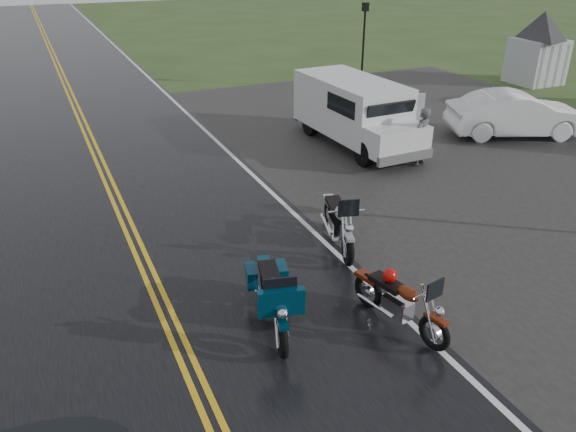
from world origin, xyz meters
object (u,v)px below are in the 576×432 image
object	(u,v)px
motorcycle_teal	(282,323)
motorcycle_silver	(348,237)
person_at_van	(421,138)
visitor_center	(542,30)
van_white	(366,132)
lamp_post_far_right	(363,46)
sedan_white	(516,115)
motorcycle_red	(436,321)

from	to	relation	value
motorcycle_teal	motorcycle_silver	size ratio (longest dim) A/B	0.99
person_at_van	visitor_center	bearing A→B (deg)	-173.50
motorcycle_silver	person_at_van	size ratio (longest dim) A/B	1.37
person_at_van	motorcycle_silver	bearing A→B (deg)	16.99
van_white	lamp_post_far_right	world-z (taller)	lamp_post_far_right
motorcycle_teal	sedan_white	bearing A→B (deg)	44.89
sedan_white	visitor_center	bearing A→B (deg)	-27.57
person_at_van	motorcycle_red	bearing A→B (deg)	31.36
lamp_post_far_right	motorcycle_red	bearing A→B (deg)	-117.59
motorcycle_red	motorcycle_teal	bearing A→B (deg)	146.93
visitor_center	lamp_post_far_right	distance (m)	8.29
person_at_van	motorcycle_teal	bearing A→B (deg)	16.87
visitor_center	van_white	xyz separation A→B (m)	(-12.94, -6.05, -1.34)
visitor_center	motorcycle_teal	size ratio (longest dim) A/B	6.90
van_white	person_at_van	xyz separation A→B (m)	(1.55, -0.58, -0.21)
person_at_van	lamp_post_far_right	xyz separation A→B (m)	(3.46, 9.00, 1.00)
motorcycle_teal	motorcycle_silver	xyz separation A→B (m)	(2.34, 1.99, 0.01)
visitor_center	person_at_van	size ratio (longest dim) A/B	9.39
visitor_center	motorcycle_teal	xyz separation A→B (m)	(-18.58, -12.79, -1.71)
van_white	person_at_van	size ratio (longest dim) A/B	3.18
visitor_center	sedan_white	size ratio (longest dim) A/B	3.55
motorcycle_teal	van_white	distance (m)	8.80
lamp_post_far_right	sedan_white	bearing A→B (deg)	-82.08
person_at_van	lamp_post_far_right	world-z (taller)	lamp_post_far_right
motorcycle_red	sedan_white	size ratio (longest dim) A/B	0.46
motorcycle_teal	lamp_post_far_right	world-z (taller)	lamp_post_far_right
motorcycle_silver	motorcycle_red	bearing A→B (deg)	-74.97
motorcycle_silver	lamp_post_far_right	distance (m)	15.62
visitor_center	motorcycle_silver	bearing A→B (deg)	-146.37
sedan_white	lamp_post_far_right	distance (m)	8.24
motorcycle_red	person_at_van	xyz separation A→B (m)	(4.92, 7.04, 0.24)
motorcycle_red	sedan_white	xyz separation A→B (m)	(9.51, 7.95, 0.13)
visitor_center	person_at_van	world-z (taller)	visitor_center
van_white	person_at_van	world-z (taller)	van_white
visitor_center	person_at_van	distance (m)	13.27
visitor_center	sedan_white	bearing A→B (deg)	-139.95
person_at_van	lamp_post_far_right	bearing A→B (deg)	-134.76
motorcycle_red	lamp_post_far_right	bearing A→B (deg)	50.41
sedan_white	person_at_van	bearing A→B (deg)	123.65
lamp_post_far_right	motorcycle_teal	bearing A→B (deg)	-125.10
visitor_center	motorcycle_teal	distance (m)	22.62
motorcycle_silver	person_at_van	xyz separation A→B (m)	(4.85, 4.17, 0.16)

